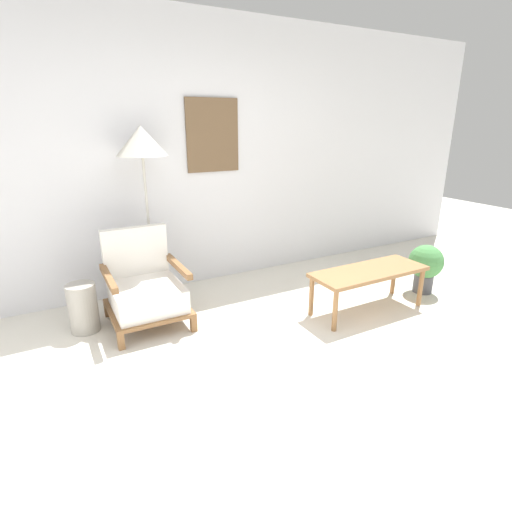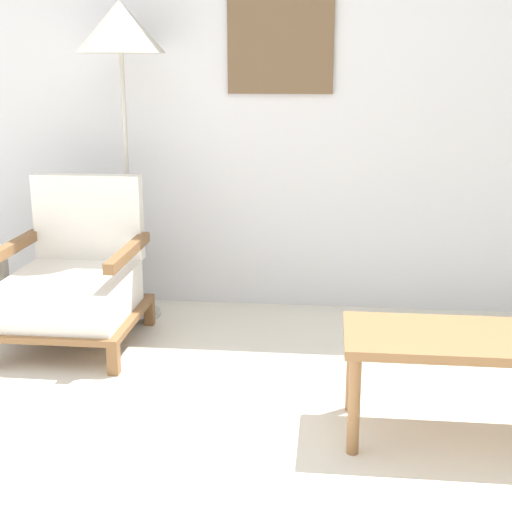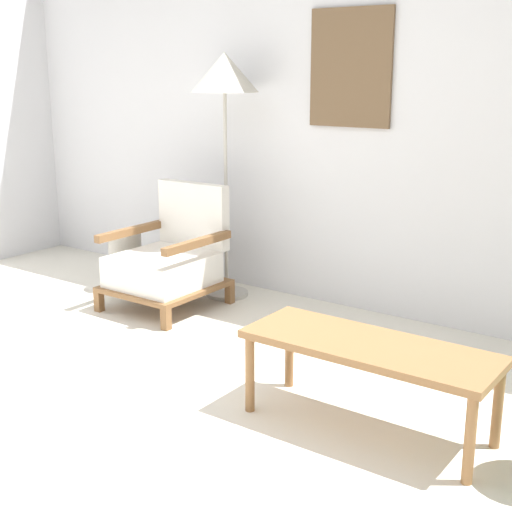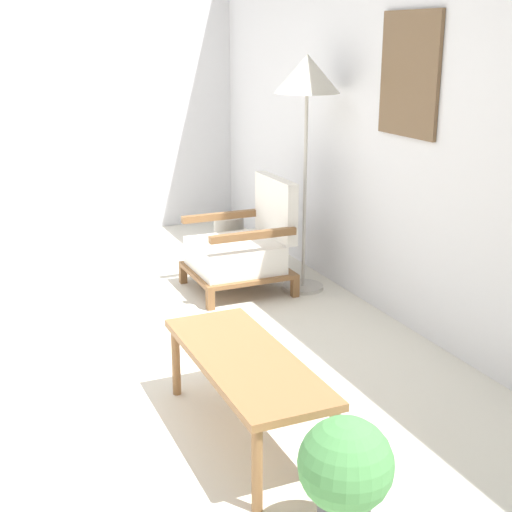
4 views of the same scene
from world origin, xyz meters
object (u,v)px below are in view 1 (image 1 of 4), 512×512
at_px(coffee_table, 369,275).
at_px(potted_plant, 426,265).
at_px(floor_lamp, 142,149).
at_px(armchair, 145,288).
at_px(vase, 83,308).

bearing_deg(coffee_table, potted_plant, 2.84).
bearing_deg(potted_plant, floor_lamp, 155.92).
bearing_deg(armchair, vase, 170.17).
xyz_separation_m(armchair, potted_plant, (2.67, -0.72, -0.02)).
xyz_separation_m(floor_lamp, coffee_table, (1.69, -1.16, -1.10)).
bearing_deg(armchair, potted_plant, -15.03).
bearing_deg(vase, armchair, -9.83).
bearing_deg(armchair, coffee_table, -22.20).
xyz_separation_m(coffee_table, vase, (-2.36, 0.85, -0.15)).
bearing_deg(potted_plant, armchair, 164.97).
bearing_deg(vase, floor_lamp, 24.88).
xyz_separation_m(floor_lamp, potted_plant, (2.50, -1.12, -1.15)).
height_order(floor_lamp, vase, floor_lamp).
height_order(armchair, potted_plant, armchair).
xyz_separation_m(armchair, coffee_table, (1.86, -0.76, 0.04)).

